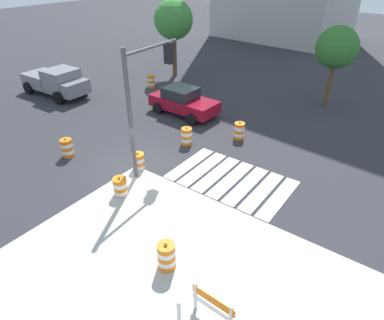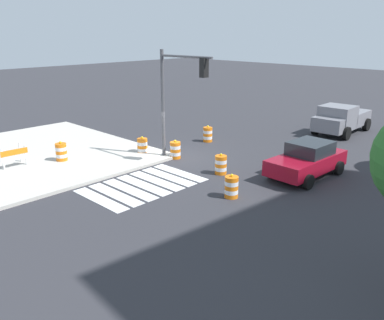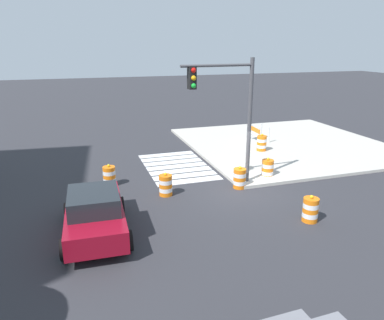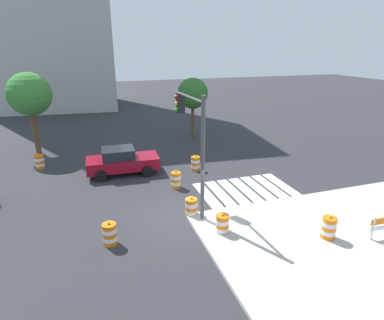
{
  "view_description": "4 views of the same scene",
  "coord_description": "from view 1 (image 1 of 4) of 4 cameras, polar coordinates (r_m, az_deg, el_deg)",
  "views": [
    {
      "loc": [
        9.77,
        -8.98,
        8.38
      ],
      "look_at": [
        2.25,
        1.3,
        0.63
      ],
      "focal_mm": 31.29,
      "sensor_mm": 36.0,
      "label": 1
    },
    {
      "loc": [
        14.47,
        15.0,
        6.51
      ],
      "look_at": [
        2.11,
        2.97,
        1.0
      ],
      "focal_mm": 37.9,
      "sensor_mm": 36.0,
      "label": 2
    },
    {
      "loc": [
        -13.68,
        6.66,
        6.18
      ],
      "look_at": [
        0.8,
        1.99,
        1.35
      ],
      "focal_mm": 34.27,
      "sensor_mm": 36.0,
      "label": 3
    },
    {
      "loc": [
        -3.86,
        -12.67,
        7.55
      ],
      "look_at": [
        1.37,
        3.19,
        1.55
      ],
      "focal_mm": 30.27,
      "sensor_mm": 36.0,
      "label": 4
    }
  ],
  "objects": [
    {
      "name": "sports_car",
      "position": [
        20.82,
        -1.52,
        9.99
      ],
      "size": [
        4.37,
        2.27,
        1.63
      ],
      "color": "maroon",
      "rests_on": "ground"
    },
    {
      "name": "street_tree_streetside_mid",
      "position": [
        22.89,
        23.47,
        17.13
      ],
      "size": [
        2.52,
        2.52,
        5.0
      ],
      "color": "brown",
      "rests_on": "ground"
    },
    {
      "name": "pickup_truck",
      "position": [
        25.59,
        -22.01,
        12.25
      ],
      "size": [
        5.21,
        2.47,
        1.92
      ],
      "color": "slate",
      "rests_on": "ground"
    },
    {
      "name": "construction_barricade",
      "position": [
        9.31,
        2.99,
        -24.08
      ],
      "size": [
        1.3,
        0.81,
        1.0
      ],
      "color": "silver",
      "rests_on": "sidewalk_corner"
    },
    {
      "name": "traffic_barrel_median_far",
      "position": [
        17.33,
        -20.51,
        1.96
      ],
      "size": [
        0.56,
        0.56,
        1.02
      ],
      "color": "orange",
      "rests_on": "ground"
    },
    {
      "name": "ground_plane",
      "position": [
        15.7,
        -9.47,
        -1.43
      ],
      "size": [
        120.0,
        120.0,
        0.0
      ],
      "primitive_type": "plane",
      "color": "#2D2D33"
    },
    {
      "name": "street_tree_streetside_near",
      "position": [
        27.63,
        -3.17,
        22.7
      ],
      "size": [
        2.98,
        2.98,
        5.79
      ],
      "color": "brown",
      "rests_on": "ground"
    },
    {
      "name": "traffic_barrel_crosswalk_end",
      "position": [
        17.32,
        -0.91,
        4.07
      ],
      "size": [
        0.56,
        0.56,
        1.02
      ],
      "color": "orange",
      "rests_on": "ground"
    },
    {
      "name": "traffic_barrel_lane_center",
      "position": [
        18.06,
        8.06,
        4.95
      ],
      "size": [
        0.56,
        0.56,
        1.02
      ],
      "color": "orange",
      "rests_on": "ground"
    },
    {
      "name": "traffic_barrel_median_near",
      "position": [
        15.26,
        -9.11,
        -0.43
      ],
      "size": [
        0.56,
        0.56,
        1.02
      ],
      "color": "orange",
      "rests_on": "ground"
    },
    {
      "name": "traffic_barrel_near_corner",
      "position": [
        13.77,
        -12.1,
        -4.64
      ],
      "size": [
        0.56,
        0.56,
        1.02
      ],
      "color": "orange",
      "rests_on": "ground"
    },
    {
      "name": "traffic_barrel_far_curb",
      "position": [
        25.76,
        -7.0,
        13.17
      ],
      "size": [
        0.56,
        0.56,
        1.02
      ],
      "color": "orange",
      "rests_on": "ground"
    },
    {
      "name": "traffic_light_pole",
      "position": [
        14.01,
        -7.77,
        12.42
      ],
      "size": [
        0.55,
        3.29,
        5.5
      ],
      "color": "#4C4C51",
      "rests_on": "sidewalk_corner"
    },
    {
      "name": "crosswalk_stripes",
      "position": [
        14.82,
        6.64,
        -3.32
      ],
      "size": [
        5.1,
        3.2,
        0.02
      ],
      "color": "silver",
      "rests_on": "ground"
    },
    {
      "name": "traffic_barrel_on_sidewalk",
      "position": [
        10.61,
        -4.38,
        -15.96
      ],
      "size": [
        0.56,
        0.56,
        1.02
      ],
      "color": "orange",
      "rests_on": "sidewalk_corner"
    }
  ]
}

